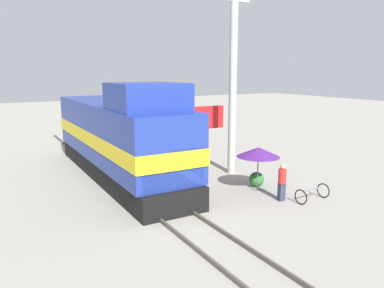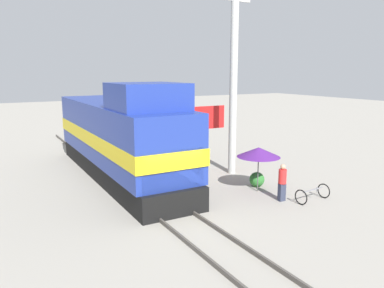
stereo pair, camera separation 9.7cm
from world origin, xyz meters
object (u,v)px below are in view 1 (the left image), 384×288
locomotive (120,138)px  person_bystander (282,181)px  vendor_umbrella (258,152)px  bicycle (312,193)px  billboard_sign (206,121)px  utility_pole (233,77)px

locomotive → person_bystander: size_ratio=8.30×
vendor_umbrella → person_bystander: vendor_umbrella is taller
bicycle → vendor_umbrella: bearing=23.3°
locomotive → billboard_sign: locomotive is taller
billboard_sign → person_bystander: billboard_sign is taller
utility_pole → locomotive: bearing=159.6°
person_bystander → locomotive: bearing=125.4°
utility_pole → vendor_umbrella: bearing=-104.1°
person_bystander → billboard_sign: bearing=86.5°
vendor_umbrella → billboard_sign: bearing=84.8°
utility_pole → billboard_sign: size_ratio=2.91×
billboard_sign → person_bystander: (-0.41, -6.82, -1.79)m
vendor_umbrella → billboard_sign: (0.48, 5.28, 0.80)m
utility_pole → bicycle: (0.40, -5.42, -4.86)m
utility_pole → vendor_umbrella: 4.68m
locomotive → billboard_sign: (5.24, 0.03, 0.55)m
billboard_sign → person_bystander: bearing=-93.5°
utility_pole → person_bystander: 6.44m
billboard_sign → bicycle: (0.71, -7.51, -2.33)m
bicycle → locomotive: bearing=33.6°
billboard_sign → vendor_umbrella: bearing=-95.2°
vendor_umbrella → utility_pole: bearing=75.9°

